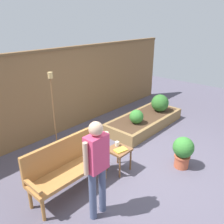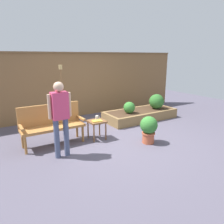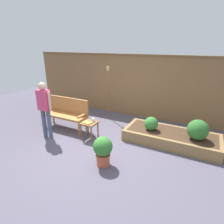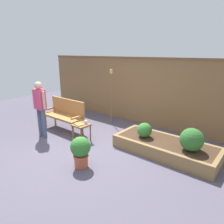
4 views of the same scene
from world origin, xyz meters
name	(u,v)px [view 1 (image 1 of 4)]	position (x,y,z in m)	size (l,w,h in m)	color
ground_plane	(143,167)	(0.00, 0.00, 0.00)	(14.00, 14.00, 0.00)	#514C5B
fence_back	(61,91)	(0.00, 2.60, 1.09)	(8.40, 0.14, 2.16)	brown
garden_bench	(66,163)	(-1.44, 0.61, 0.54)	(1.44, 0.48, 0.94)	#A87038
side_table	(119,153)	(-0.41, 0.32, 0.40)	(0.40, 0.40, 0.48)	brown
cup_on_table	(117,144)	(-0.34, 0.42, 0.53)	(0.11, 0.07, 0.09)	silver
book_on_table	(121,150)	(-0.43, 0.25, 0.49)	(0.24, 0.16, 0.03)	gold
potted_boxwood	(183,151)	(0.52, -0.56, 0.38)	(0.42, 0.42, 0.66)	#B75638
raised_planter_bed	(144,121)	(1.62, 1.11, 0.15)	(2.40, 1.00, 0.30)	olive
shrub_near_bench	(136,117)	(1.10, 1.01, 0.48)	(0.36, 0.36, 0.36)	brown
shrub_far_corner	(160,103)	(2.23, 1.01, 0.55)	(0.49, 0.49, 0.49)	brown
tiki_torch	(53,98)	(-0.71, 1.94, 1.21)	(0.10, 0.10, 1.78)	brown
person_by_bench	(97,162)	(-1.47, -0.17, 0.93)	(0.47, 0.20, 1.56)	#475170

